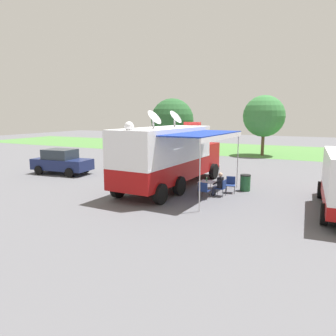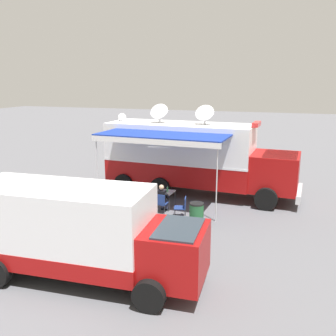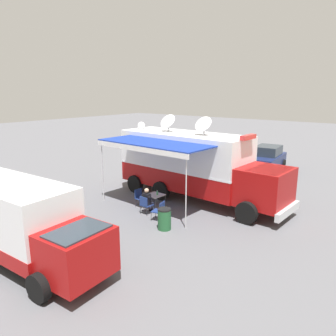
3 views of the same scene
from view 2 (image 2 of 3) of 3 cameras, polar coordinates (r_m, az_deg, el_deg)
The scene contains 12 objects.
ground_plane at distance 19.23m, azimuth 1.76°, elevation -3.61°, with size 100.00×100.00×0.00m, color #5B5B60.
lot_stripe at distance 22.00m, azimuth 11.01°, elevation -1.66°, with size 0.12×4.80×0.01m, color silver.
command_truck at distance 18.50m, azimuth 3.96°, elevation 1.90°, with size 5.11×9.59×4.53m.
folding_table at distance 16.73m, azimuth -0.55°, elevation -3.81°, with size 0.84×0.84×0.73m.
water_bottle at distance 16.70m, azimuth -0.10°, elevation -3.26°, with size 0.07×0.07×0.22m.
folding_chair_at_table at distance 16.03m, azimuth -1.13°, elevation -5.18°, with size 0.50×0.50×0.87m.
folding_chair_beside_table at distance 16.93m, azimuth -3.43°, elevation -4.18°, with size 0.50×0.50×0.87m.
folding_chair_spare_by_truck at distance 15.58m, azimuth 2.20°, elevation -5.75°, with size 0.57×0.57×0.87m.
seated_responder at distance 16.15m, azimuth -0.88°, elevation -4.52°, with size 0.67×0.57×1.25m.
trash_bin at distance 14.85m, azimuth 4.36°, elevation -6.99°, with size 0.57×0.57×0.91m.
support_truck at distance 11.04m, azimuth -13.72°, elevation -9.55°, with size 2.65×6.91×2.70m.
car_behind_truck at distance 27.19m, azimuth 9.76°, elevation 3.14°, with size 4.35×2.31×1.76m.
Camera 2 is at (17.62, 5.27, 5.61)m, focal length 40.00 mm.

